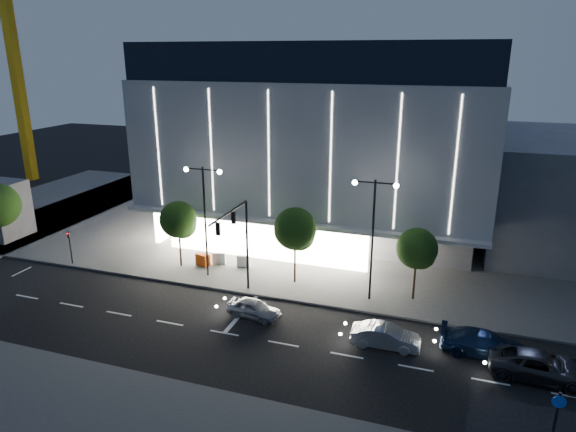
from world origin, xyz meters
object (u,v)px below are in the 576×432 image
(street_lamp_west, at_px, (204,206))
(ped_signal_far, at_px, (70,244))
(car_second, at_px, (385,336))
(street_lamp_east, at_px, (373,223))
(traffic_mast, at_px, (238,234))
(tree_right, at_px, (417,251))
(car_fourth, at_px, (540,366))
(barrier_d, at_px, (219,259))
(car_lead, at_px, (254,308))
(tree_left, at_px, (179,222))
(cycle_sign_pole, at_px, (554,428))
(barrier_b, at_px, (243,261))
(car_third, at_px, (484,344))
(barrier_c, at_px, (201,260))
(tower_crane, at_px, (16,26))
(tree_mid, at_px, (295,231))
(barrier_a, at_px, (204,259))

(street_lamp_west, distance_m, ped_signal_far, 12.76)
(car_second, bearing_deg, street_lamp_east, 17.39)
(traffic_mast, distance_m, tree_right, 12.63)
(car_fourth, height_order, barrier_d, car_fourth)
(street_lamp_west, bearing_deg, car_lead, -39.54)
(street_lamp_west, bearing_deg, tree_left, 161.06)
(cycle_sign_pole, height_order, barrier_b, cycle_sign_pole)
(ped_signal_far, bearing_deg, car_second, -9.02)
(ped_signal_far, height_order, car_lead, ped_signal_far)
(tree_right, bearing_deg, tree_left, 180.00)
(street_lamp_east, height_order, car_third, street_lamp_east)
(tree_right, height_order, barrier_c, tree_right)
(tree_right, bearing_deg, car_second, -98.67)
(tower_crane, bearing_deg, car_second, -27.71)
(street_lamp_west, relative_size, ped_signal_far, 3.00)
(tree_left, height_order, tree_right, tree_left)
(car_second, height_order, barrier_d, car_second)
(barrier_b, bearing_deg, street_lamp_east, -20.22)
(street_lamp_west, xyz_separation_m, ped_signal_far, (-12.00, -1.50, -4.07))
(street_lamp_west, distance_m, barrier_c, 5.69)
(street_lamp_east, height_order, tree_mid, street_lamp_east)
(traffic_mast, height_order, barrier_d, traffic_mast)
(tree_right, bearing_deg, barrier_c, 178.40)
(barrier_a, bearing_deg, barrier_b, 14.60)
(car_fourth, bearing_deg, car_third, 65.19)
(tree_right, height_order, barrier_a, tree_right)
(tower_crane, bearing_deg, barrier_c, -29.29)
(tree_mid, bearing_deg, barrier_b, 164.46)
(traffic_mast, xyz_separation_m, tree_left, (-6.97, 3.68, -0.99))
(tower_crane, bearing_deg, street_lamp_east, -23.37)
(car_third, bearing_deg, traffic_mast, 83.56)
(street_lamp_east, distance_m, cycle_sign_pole, 17.20)
(car_third, xyz_separation_m, barrier_c, (-22.06, 6.32, -0.08))
(car_third, bearing_deg, tree_right, 39.48)
(tree_left, height_order, car_second, tree_left)
(street_lamp_east, xyz_separation_m, tree_mid, (-5.97, 1.02, -1.62))
(tree_left, height_order, barrier_b, tree_left)
(cycle_sign_pole, xyz_separation_m, barrier_d, (-23.15, 15.82, -1.64))
(tree_mid, xyz_separation_m, car_second, (7.96, -6.81, -3.65))
(ped_signal_far, bearing_deg, car_third, -5.79)
(tree_mid, distance_m, car_fourth, 18.36)
(car_lead, xyz_separation_m, barrier_b, (-3.94, 7.35, 0.00))
(street_lamp_east, height_order, barrier_c, street_lamp_east)
(car_fourth, bearing_deg, barrier_a, 74.01)
(car_lead, relative_size, barrier_d, 3.44)
(ped_signal_far, bearing_deg, tree_left, 15.61)
(street_lamp_west, bearing_deg, barrier_d, 93.61)
(car_lead, bearing_deg, barrier_c, 56.26)
(car_lead, xyz_separation_m, barrier_c, (-7.38, 6.46, 0.00))
(traffic_mast, distance_m, barrier_b, 6.97)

